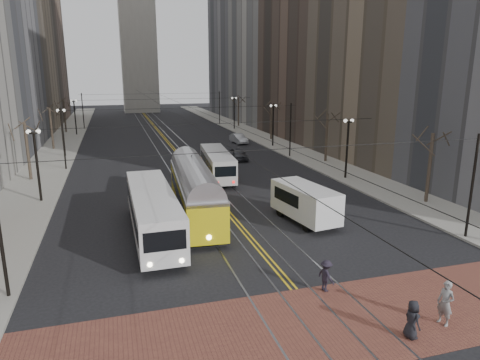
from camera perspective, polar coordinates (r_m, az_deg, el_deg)
ground at (r=22.04m, az=6.19°, el=-13.16°), size 260.00×260.00×0.00m
sidewalk_left at (r=64.21m, az=-22.86°, el=3.99°), size 5.00×140.00×0.15m
sidewalk_right at (r=67.74m, az=3.29°, el=5.54°), size 5.00×140.00×0.15m
crosswalk_band at (r=18.91m, az=11.10°, el=-18.32°), size 25.00×6.00×0.01m
streetcar_rails at (r=64.28m, az=-9.44°, el=4.85°), size 4.80×130.00×0.02m
centre_lines at (r=64.28m, az=-9.44°, el=4.85°), size 0.42×130.00×0.01m
building_left_far at (r=105.99m, az=-27.54°, el=17.91°), size 16.00×20.00×40.00m
building_right_mid at (r=72.48m, az=11.51°, el=19.26°), size 16.00×20.00×34.00m
building_right_far at (r=109.66m, az=1.25°, el=19.22°), size 16.00×20.00×40.00m
lamp_posts at (r=47.96m, az=-7.07°, el=5.23°), size 27.60×57.20×5.60m
street_trees at (r=54.32m, az=-8.23°, el=6.21°), size 31.68×53.28×5.60m
trolley_wires at (r=53.79m, az=-8.20°, el=7.19°), size 25.96×120.00×6.60m
transit_bus at (r=27.39m, az=-11.54°, el=-4.46°), size 2.60×11.95×2.98m
streetcar at (r=30.85m, az=-6.04°, el=-2.00°), size 3.36×13.43×3.13m
rear_bus at (r=42.12m, az=-3.06°, el=2.05°), size 3.13×10.28×2.64m
cargo_van at (r=29.88m, az=8.65°, el=-3.20°), size 3.04×6.03×2.55m
sedan_grey at (r=51.17m, az=-0.27°, el=3.51°), size 1.68×4.16×1.42m
sedan_silver at (r=63.43m, az=-0.20°, el=5.55°), size 1.88×4.39×1.41m
pedestrian_a at (r=18.62m, az=21.98°, el=-16.86°), size 0.50×0.77×1.57m
pedestrian_b at (r=19.93m, az=25.71°, el=-14.56°), size 0.62×0.79×1.91m
pedestrian_d at (r=21.03m, az=11.40°, el=-12.38°), size 0.81×1.11×1.55m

